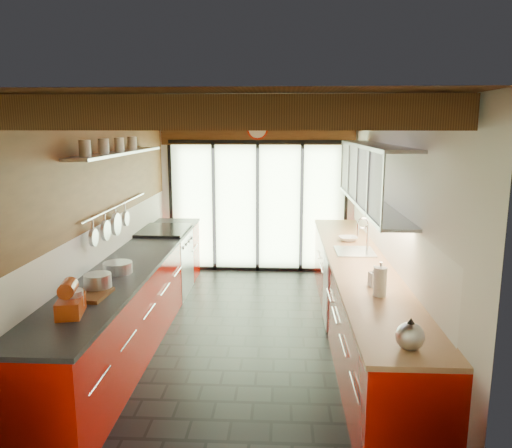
# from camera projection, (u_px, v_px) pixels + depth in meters

# --- Properties ---
(ground) EXTENTS (5.50, 5.50, 0.00)m
(ground) POSITION_uv_depth(u_px,v_px,m) (246.00, 336.00, 5.80)
(ground) COLOR black
(ground) RESTS_ON ground
(room_shell) EXTENTS (5.50, 5.50, 5.50)m
(room_shell) POSITION_uv_depth(u_px,v_px,m) (246.00, 195.00, 5.48)
(room_shell) COLOR silver
(room_shell) RESTS_ON ground
(ceiling_beams) EXTENTS (3.14, 5.06, 4.90)m
(ceiling_beams) POSITION_uv_depth(u_px,v_px,m) (248.00, 120.00, 5.70)
(ceiling_beams) COLOR #593316
(ceiling_beams) RESTS_ON ground
(glass_door) EXTENTS (2.95, 0.10, 2.90)m
(glass_door) POSITION_uv_depth(u_px,v_px,m) (258.00, 172.00, 8.12)
(glass_door) COLOR #C6EAAD
(glass_door) RESTS_ON ground
(left_counter) EXTENTS (0.68, 5.00, 0.92)m
(left_counter) POSITION_uv_depth(u_px,v_px,m) (136.00, 296.00, 5.78)
(left_counter) COLOR #B30C01
(left_counter) RESTS_ON ground
(range_stove) EXTENTS (0.66, 0.90, 0.97)m
(range_stove) POSITION_uv_depth(u_px,v_px,m) (165.00, 262.00, 7.20)
(range_stove) COLOR silver
(range_stove) RESTS_ON ground
(right_counter) EXTENTS (0.68, 5.00, 0.92)m
(right_counter) POSITION_uv_depth(u_px,v_px,m) (358.00, 300.00, 5.65)
(right_counter) COLOR #B30C01
(right_counter) RESTS_ON ground
(sink_assembly) EXTENTS (0.45, 0.52, 0.43)m
(sink_assembly) POSITION_uv_depth(u_px,v_px,m) (356.00, 249.00, 5.94)
(sink_assembly) COLOR silver
(sink_assembly) RESTS_ON right_counter
(upper_cabinets_right) EXTENTS (0.34, 3.00, 3.00)m
(upper_cabinets_right) POSITION_uv_depth(u_px,v_px,m) (373.00, 175.00, 5.66)
(upper_cabinets_right) COLOR silver
(upper_cabinets_right) RESTS_ON ground
(left_wall_fixtures) EXTENTS (0.28, 2.60, 0.96)m
(left_wall_fixtures) POSITION_uv_depth(u_px,v_px,m) (118.00, 172.00, 5.65)
(left_wall_fixtures) COLOR silver
(left_wall_fixtures) RESTS_ON ground
(stand_mixer) EXTENTS (0.25, 0.35, 0.29)m
(stand_mixer) POSITION_uv_depth(u_px,v_px,m) (71.00, 301.00, 3.96)
(stand_mixer) COLOR #B4360E
(stand_mixer) RESTS_ON left_counter
(pot_large) EXTENTS (0.29, 0.29, 0.16)m
(pot_large) POSITION_uv_depth(u_px,v_px,m) (98.00, 282.00, 4.54)
(pot_large) COLOR silver
(pot_large) RESTS_ON left_counter
(pot_small) EXTENTS (0.38, 0.38, 0.11)m
(pot_small) POSITION_uv_depth(u_px,v_px,m) (118.00, 268.00, 5.09)
(pot_small) COLOR silver
(pot_small) RESTS_ON left_counter
(cutting_board) EXTENTS (0.30, 0.40, 0.03)m
(cutting_board) POSITION_uv_depth(u_px,v_px,m) (91.00, 295.00, 4.39)
(cutting_board) COLOR brown
(cutting_board) RESTS_ON left_counter
(kettle) EXTENTS (0.21, 0.25, 0.23)m
(kettle) POSITION_uv_depth(u_px,v_px,m) (410.00, 335.00, 3.35)
(kettle) COLOR silver
(kettle) RESTS_ON right_counter
(paper_towel) EXTENTS (0.13, 0.13, 0.31)m
(paper_towel) POSITION_uv_depth(u_px,v_px,m) (380.00, 282.00, 4.38)
(paper_towel) COLOR white
(paper_towel) RESTS_ON right_counter
(soap_bottle) EXTENTS (0.11, 0.11, 0.20)m
(soap_bottle) POSITION_uv_depth(u_px,v_px,m) (374.00, 276.00, 4.66)
(soap_bottle) COLOR silver
(soap_bottle) RESTS_ON right_counter
(bowl) EXTENTS (0.28, 0.28, 0.06)m
(bowl) POSITION_uv_depth(u_px,v_px,m) (348.00, 239.00, 6.52)
(bowl) COLOR silver
(bowl) RESTS_ON right_counter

